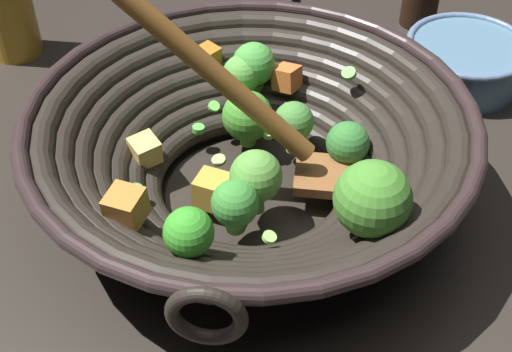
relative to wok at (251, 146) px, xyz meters
The scene contains 3 objects.
ground_plane 0.07m from the wok, 38.35° to the left, with size 4.00×4.00×0.00m, color #28231E.
wok is the anchor object (origin of this frame).
prep_bowl 0.31m from the wok, 76.37° to the right, with size 0.14×0.14×0.05m.
Camera 1 is at (-0.43, 0.20, 0.46)m, focal length 49.97 mm.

